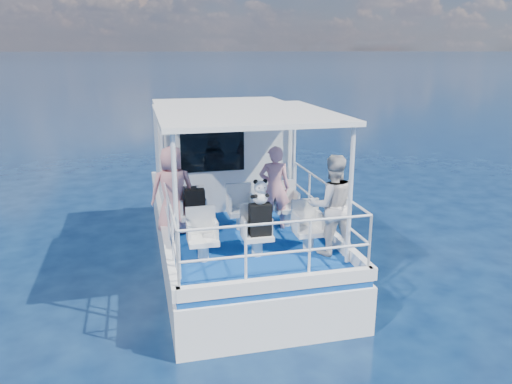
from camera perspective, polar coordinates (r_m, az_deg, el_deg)
ground at (r=9.75m, az=-1.43°, el=-9.60°), size 2000.00×2000.00×0.00m
hull at (r=10.64m, az=-2.58°, el=-7.33°), size 3.00×7.00×1.60m
deck at (r=10.33m, az=-2.64°, el=-2.99°), size 2.90×6.90×0.10m
cabin at (r=11.27m, az=-3.99°, el=4.65°), size 2.85×2.00×2.20m
canopy at (r=8.66m, az=-1.29°, el=8.90°), size 3.00×3.20×0.08m
canopy_posts at (r=8.83m, az=-1.18°, el=1.50°), size 2.77×2.97×2.20m
railings at (r=8.70m, az=-0.69°, el=-2.85°), size 2.84×3.59×1.00m
seat_port_fwd at (r=9.38m, az=-7.13°, el=-3.55°), size 0.48×0.46×0.38m
seat_center_fwd at (r=9.51m, az=-1.73°, el=-3.15°), size 0.48×0.46×0.38m
seat_stbd_fwd at (r=9.73m, az=3.47°, el=-2.74°), size 0.48×0.46×0.38m
seat_port_aft at (r=8.17m, az=-6.05°, el=-6.53°), size 0.48×0.46×0.38m
seat_center_aft at (r=8.32m, az=0.13°, el=-6.01°), size 0.48×0.46×0.38m
seat_stbd_aft at (r=8.57m, az=6.01°, el=-5.45°), size 0.48×0.46×0.38m
passenger_port_fwd at (r=9.27m, az=-9.49°, el=0.19°), size 0.61×0.44×1.64m
passenger_stbd_fwd at (r=9.41m, az=2.13°, el=0.50°), size 0.65×0.50×1.60m
passenger_stbd_aft at (r=8.29m, az=8.68°, el=-1.49°), size 0.88×0.72×1.69m
backpack_port at (r=9.23m, az=-6.98°, el=-1.11°), size 0.36×0.20×0.47m
backpack_center at (r=8.12m, az=0.48°, el=-3.16°), size 0.35×0.20×0.53m
compact_camera at (r=9.14m, az=-7.15°, el=0.45°), size 0.10×0.06×0.06m
panda at (r=7.98m, az=0.49°, el=0.02°), size 0.26×0.22×0.41m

